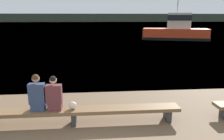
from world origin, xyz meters
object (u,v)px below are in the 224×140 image
Objects in this scene: tugboat_red at (176,31)px; person_left at (37,95)px; bench_main at (74,112)px; shopping_bag at (73,105)px; person_right at (54,95)px.

person_left is at bearing 169.05° from tugboat_red.
bench_main is at bearing 0.01° from person_left.
shopping_bag is at bearing 140.31° from bench_main.
tugboat_red is (11.36, 22.35, 0.53)m from shopping_bag.
person_right is at bearing 169.93° from tugboat_red.
person_left reaches higher than shopping_bag.
shopping_bag is (0.48, 0.02, -0.31)m from person_right.
person_right is at bearing 0.20° from person_left.
person_right is 0.11× the size of tugboat_red.
bench_main is 0.70m from person_right.
tugboat_red is (12.28, 22.37, 0.19)m from person_left.
person_right is at bearing 179.83° from bench_main.
bench_main is at bearing 170.94° from tugboat_red.
person_left is (-0.94, -0.00, 0.53)m from bench_main.
shopping_bag is 0.02× the size of tugboat_red.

